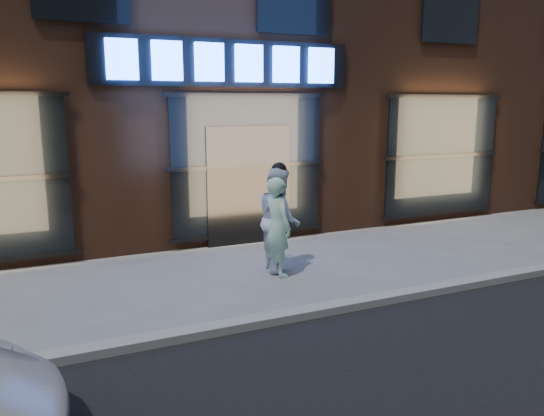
{
  "coord_description": "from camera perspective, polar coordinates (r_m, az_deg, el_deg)",
  "views": [
    {
      "loc": [
        -3.96,
        -5.97,
        2.86
      ],
      "look_at": [
        -0.54,
        1.6,
        1.2
      ],
      "focal_mm": 35.0,
      "sensor_mm": 36.0,
      "label": 1
    }
  ],
  "objects": [
    {
      "name": "man_cap",
      "position": [
        9.11,
        0.74,
        -1.16
      ],
      "size": [
        0.82,
        0.98,
        1.79
      ],
      "primitive_type": "imported",
      "rotation": [
        0.0,
        0.0,
        1.39
      ],
      "color": "white",
      "rests_on": "ground"
    },
    {
      "name": "storefront_building",
      "position": [
        14.69,
        -8.93,
        20.13
      ],
      "size": [
        30.2,
        8.28,
        10.3
      ],
      "color": "#54301E",
      "rests_on": "ground"
    },
    {
      "name": "curb",
      "position": [
        7.69,
        8.73,
        -10.19
      ],
      "size": [
        60.0,
        0.25,
        0.12
      ],
      "primitive_type": "cube",
      "color": "gray",
      "rests_on": "ground"
    },
    {
      "name": "ground",
      "position": [
        7.71,
        8.71,
        -10.61
      ],
      "size": [
        90.0,
        90.0,
        0.0
      ],
      "primitive_type": "plane",
      "color": "slate",
      "rests_on": "ground"
    },
    {
      "name": "man_bowtie",
      "position": [
        8.78,
        0.55,
        -2.05
      ],
      "size": [
        0.53,
        0.68,
        1.66
      ],
      "primitive_type": "imported",
      "rotation": [
        0.0,
        0.0,
        1.8
      ],
      "color": "#C2FFE1",
      "rests_on": "ground"
    }
  ]
}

